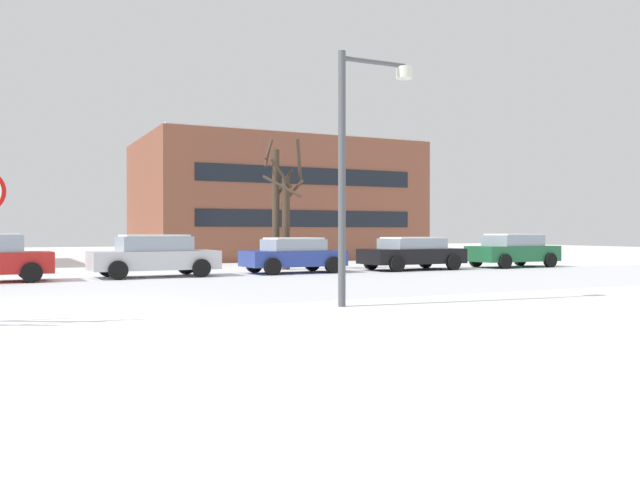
{
  "coord_description": "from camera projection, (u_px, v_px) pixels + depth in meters",
  "views": [
    {
      "loc": [
        -1.24,
        -14.74,
        1.58
      ],
      "look_at": [
        8.37,
        5.23,
        1.31
      ],
      "focal_mm": 37.58,
      "sensor_mm": 36.0,
      "label": 1
    }
  ],
  "objects": [
    {
      "name": "parked_car_blue",
      "position": [
        293.0,
        255.0,
        25.69
      ],
      "size": [
        3.93,
        2.09,
        1.36
      ],
      "color": "#283D93",
      "rests_on": "ground"
    },
    {
      "name": "tree_far_left",
      "position": [
        287.0,
        214.0,
        28.1
      ],
      "size": [
        2.02,
        1.68,
        5.46
      ],
      "color": "#423326",
      "rests_on": "ground"
    },
    {
      "name": "ground_plane",
      "position": [
        66.0,
        308.0,
        13.84
      ],
      "size": [
        120.0,
        120.0,
        0.0
      ],
      "primitive_type": "plane",
      "color": "white"
    },
    {
      "name": "parked_car_green",
      "position": [
        513.0,
        250.0,
        30.0
      ],
      "size": [
        4.17,
        2.17,
        1.5
      ],
      "color": "#1E6038",
      "rests_on": "ground"
    },
    {
      "name": "street_lamp",
      "position": [
        356.0,
        150.0,
        14.25
      ],
      "size": [
        1.82,
        0.36,
        5.4
      ],
      "color": "#4C4F54",
      "rests_on": "ground"
    },
    {
      "name": "parked_car_black",
      "position": [
        412.0,
        253.0,
        27.82
      ],
      "size": [
        4.38,
        2.25,
        1.37
      ],
      "color": "black",
      "rests_on": "ground"
    },
    {
      "name": "parked_car_silver",
      "position": [
        154.0,
        255.0,
        23.42
      ],
      "size": [
        4.41,
        2.18,
        1.49
      ],
      "color": "silver",
      "rests_on": "ground"
    },
    {
      "name": "road_surface",
      "position": [
        54.0,
        295.0,
        16.84
      ],
      "size": [
        80.0,
        8.65,
        0.0
      ],
      "color": "silver",
      "rests_on": "ground"
    },
    {
      "name": "building_far_right",
      "position": [
        274.0,
        201.0,
        40.69
      ],
      "size": [
        15.7,
        10.36,
        7.0
      ],
      "color": "brown",
      "rests_on": "ground"
    },
    {
      "name": "tree_far_right",
      "position": [
        277.0,
        204.0,
        28.15
      ],
      "size": [
        1.54,
        1.68,
        5.53
      ],
      "color": "#423326",
      "rests_on": "ground"
    }
  ]
}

